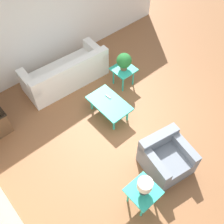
{
  "coord_description": "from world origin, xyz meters",
  "views": [
    {
      "loc": [
        -2.26,
        2.67,
        4.95
      ],
      "look_at": [
        0.33,
        0.4,
        0.55
      ],
      "focal_mm": 42.0,
      "sensor_mm": 36.0,
      "label": 1
    }
  ],
  "objects_px": {
    "sofa": "(66,74)",
    "potted_plant": "(124,61)",
    "side_table_lamp": "(143,193)",
    "side_table_plant": "(124,71)",
    "table_lamp": "(145,186)",
    "coffee_table": "(109,104)",
    "armchair": "(166,157)"
  },
  "relations": [
    {
      "from": "sofa",
      "to": "potted_plant",
      "type": "distance_m",
      "value": 1.53
    },
    {
      "from": "sofa",
      "to": "potted_plant",
      "type": "height_order",
      "value": "potted_plant"
    },
    {
      "from": "side_table_lamp",
      "to": "side_table_plant",
      "type": "bearing_deg",
      "value": -36.46
    },
    {
      "from": "sofa",
      "to": "table_lamp",
      "type": "distance_m",
      "value": 3.61
    },
    {
      "from": "coffee_table",
      "to": "side_table_plant",
      "type": "bearing_deg",
      "value": -60.69
    },
    {
      "from": "side_table_plant",
      "to": "table_lamp",
      "type": "distance_m",
      "value": 3.13
    },
    {
      "from": "sofa",
      "to": "table_lamp",
      "type": "height_order",
      "value": "table_lamp"
    },
    {
      "from": "potted_plant",
      "to": "table_lamp",
      "type": "xyz_separation_m",
      "value": [
        -2.5,
        1.85,
        -0.02
      ]
    },
    {
      "from": "armchair",
      "to": "table_lamp",
      "type": "bearing_deg",
      "value": -154.57
    },
    {
      "from": "side_table_plant",
      "to": "potted_plant",
      "type": "distance_m",
      "value": 0.33
    },
    {
      "from": "armchair",
      "to": "side_table_plant",
      "type": "xyz_separation_m",
      "value": [
        2.26,
        -0.95,
        0.15
      ]
    },
    {
      "from": "coffee_table",
      "to": "side_table_plant",
      "type": "relative_size",
      "value": 1.89
    },
    {
      "from": "armchair",
      "to": "potted_plant",
      "type": "bearing_deg",
      "value": 77.78
    },
    {
      "from": "sofa",
      "to": "side_table_lamp",
      "type": "height_order",
      "value": "sofa"
    },
    {
      "from": "sofa",
      "to": "side_table_plant",
      "type": "xyz_separation_m",
      "value": [
        -0.99,
        -1.06,
        0.14
      ]
    },
    {
      "from": "coffee_table",
      "to": "table_lamp",
      "type": "height_order",
      "value": "table_lamp"
    },
    {
      "from": "armchair",
      "to": "coffee_table",
      "type": "xyz_separation_m",
      "value": [
        1.74,
        -0.02,
        0.07
      ]
    },
    {
      "from": "side_table_plant",
      "to": "table_lamp",
      "type": "height_order",
      "value": "table_lamp"
    },
    {
      "from": "sofa",
      "to": "side_table_plant",
      "type": "height_order",
      "value": "sofa"
    },
    {
      "from": "side_table_plant",
      "to": "table_lamp",
      "type": "relative_size",
      "value": 1.45
    },
    {
      "from": "armchair",
      "to": "table_lamp",
      "type": "xyz_separation_m",
      "value": [
        -0.24,
        0.9,
        0.45
      ]
    },
    {
      "from": "side_table_lamp",
      "to": "potted_plant",
      "type": "height_order",
      "value": "potted_plant"
    },
    {
      "from": "coffee_table",
      "to": "table_lamp",
      "type": "distance_m",
      "value": 2.22
    },
    {
      "from": "sofa",
      "to": "armchair",
      "type": "height_order",
      "value": "sofa"
    },
    {
      "from": "table_lamp",
      "to": "sofa",
      "type": "bearing_deg",
      "value": -12.72
    },
    {
      "from": "side_table_lamp",
      "to": "potted_plant",
      "type": "xyz_separation_m",
      "value": [
        2.5,
        -1.85,
        0.33
      ]
    },
    {
      "from": "sofa",
      "to": "side_table_plant",
      "type": "distance_m",
      "value": 1.46
    },
    {
      "from": "side_table_lamp",
      "to": "table_lamp",
      "type": "bearing_deg",
      "value": 0.0
    },
    {
      "from": "sofa",
      "to": "side_table_lamp",
      "type": "xyz_separation_m",
      "value": [
        -3.49,
        0.79,
        0.14
      ]
    },
    {
      "from": "side_table_plant",
      "to": "armchair",
      "type": "bearing_deg",
      "value": 157.3
    },
    {
      "from": "side_table_plant",
      "to": "side_table_lamp",
      "type": "height_order",
      "value": "same"
    },
    {
      "from": "coffee_table",
      "to": "side_table_plant",
      "type": "xyz_separation_m",
      "value": [
        0.52,
        -0.93,
        0.08
      ]
    }
  ]
}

